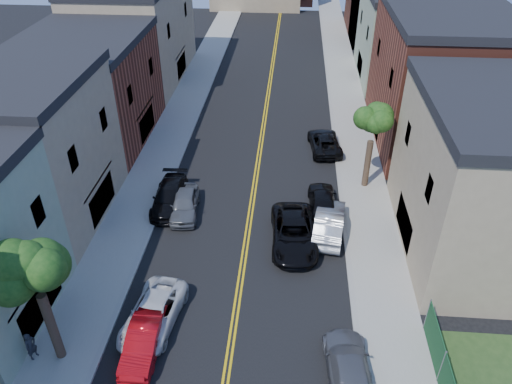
% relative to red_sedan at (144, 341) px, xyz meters
% --- Properties ---
extents(sidewalk_left, '(3.20, 100.00, 0.15)m').
position_rel_red_sedan_xyz_m(sidewalk_left, '(-3.84, 25.31, -0.61)').
color(sidewalk_left, gray).
rests_on(sidewalk_left, ground).
extents(sidewalk_right, '(3.20, 100.00, 0.15)m').
position_rel_red_sedan_xyz_m(sidewalk_right, '(11.96, 25.31, -0.61)').
color(sidewalk_right, gray).
rests_on(sidewalk_right, ground).
extents(curb_left, '(0.30, 100.00, 0.15)m').
position_rel_red_sedan_xyz_m(curb_left, '(-2.09, 25.31, -0.61)').
color(curb_left, gray).
rests_on(curb_left, ground).
extents(curb_right, '(0.30, 100.00, 0.15)m').
position_rel_red_sedan_xyz_m(curb_right, '(10.21, 25.31, -0.61)').
color(curb_right, gray).
rests_on(curb_right, ground).
extents(bldg_left_tan_near, '(9.00, 10.00, 9.00)m').
position_rel_red_sedan_xyz_m(bldg_left_tan_near, '(-9.94, 10.31, 3.81)').
color(bldg_left_tan_near, '#998466').
rests_on(bldg_left_tan_near, ground).
extents(bldg_left_brick, '(9.00, 12.00, 8.00)m').
position_rel_red_sedan_xyz_m(bldg_left_brick, '(-9.94, 21.31, 3.31)').
color(bldg_left_brick, brown).
rests_on(bldg_left_brick, ground).
extents(bldg_left_tan_far, '(9.00, 16.00, 9.50)m').
position_rel_red_sedan_xyz_m(bldg_left_tan_far, '(-9.94, 35.31, 4.06)').
color(bldg_left_tan_far, '#998466').
rests_on(bldg_left_tan_far, ground).
extents(bldg_right_tan, '(9.00, 12.00, 9.00)m').
position_rel_red_sedan_xyz_m(bldg_right_tan, '(18.06, 9.31, 3.81)').
color(bldg_right_tan, '#998466').
rests_on(bldg_right_tan, ground).
extents(bldg_right_brick, '(9.00, 14.00, 10.00)m').
position_rel_red_sedan_xyz_m(bldg_right_brick, '(18.06, 23.31, 4.31)').
color(bldg_right_brick, brown).
rests_on(bldg_right_brick, ground).
extents(bldg_right_palegrn, '(9.00, 12.00, 8.50)m').
position_rel_red_sedan_xyz_m(bldg_right_palegrn, '(18.06, 37.31, 3.56)').
color(bldg_right_palegrn, gray).
rests_on(bldg_right_palegrn, ground).
extents(tree_left_mid, '(5.20, 5.20, 9.29)m').
position_rel_red_sedan_xyz_m(tree_left_mid, '(-3.81, -0.68, 5.90)').
color(tree_left_mid, '#332819').
rests_on(tree_left_mid, sidewalk_left).
extents(tree_right_far, '(4.40, 4.40, 8.03)m').
position_rel_red_sedan_xyz_m(tree_right_far, '(11.98, 15.32, 5.07)').
color(tree_right_far, '#332819').
rests_on(tree_right_far, sidewalk_right).
extents(red_sedan, '(1.49, 4.18, 1.37)m').
position_rel_red_sedan_xyz_m(red_sedan, '(0.00, 0.00, 0.00)').
color(red_sedan, '#AA0B12').
rests_on(red_sedan, ground).
extents(white_pickup, '(2.91, 5.23, 1.38)m').
position_rel_red_sedan_xyz_m(white_pickup, '(0.04, 1.62, 0.01)').
color(white_pickup, silver).
rests_on(white_pickup, ground).
extents(grey_car_left, '(2.18, 4.50, 1.48)m').
position_rel_red_sedan_xyz_m(grey_car_left, '(-0.28, 11.12, 0.05)').
color(grey_car_left, '#55585C').
rests_on(grey_car_left, ground).
extents(black_car_left, '(2.29, 5.19, 1.48)m').
position_rel_red_sedan_xyz_m(black_car_left, '(-1.44, 11.86, 0.05)').
color(black_car_left, black).
rests_on(black_car_left, ground).
extents(grey_car_right, '(2.34, 5.01, 1.41)m').
position_rel_red_sedan_xyz_m(grey_car_right, '(9.56, -0.77, 0.02)').
color(grey_car_right, '#56575D').
rests_on(grey_car_right, ground).
extents(black_car_right, '(1.93, 4.57, 1.54)m').
position_rel_red_sedan_xyz_m(black_car_right, '(8.82, 12.16, 0.08)').
color(black_car_right, black).
rests_on(black_car_right, ground).
extents(silver_car_right, '(2.36, 5.17, 1.64)m').
position_rel_red_sedan_xyz_m(silver_car_right, '(9.15, 9.73, 0.14)').
color(silver_car_right, '#B8BBC1').
rests_on(silver_car_right, ground).
extents(dark_car_right_far, '(2.88, 5.21, 1.38)m').
position_rel_red_sedan_xyz_m(dark_car_right_far, '(9.27, 20.56, 0.00)').
color(dark_car_right_far, black).
rests_on(dark_car_right_far, ground).
extents(black_suv_lane, '(3.04, 5.96, 1.61)m').
position_rel_red_sedan_xyz_m(black_suv_lane, '(6.96, 8.55, 0.12)').
color(black_suv_lane, black).
rests_on(black_suv_lane, ground).
extents(pedestrian_left, '(0.54, 0.66, 1.54)m').
position_rel_red_sedan_xyz_m(pedestrian_left, '(-5.04, -0.89, 0.23)').
color(pedestrian_left, '#24252B').
rests_on(pedestrian_left, sidewalk_left).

